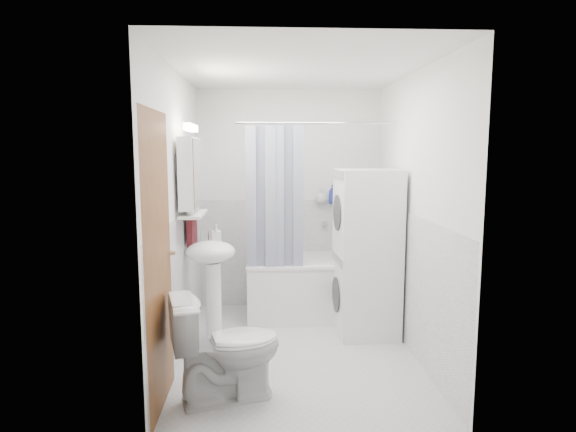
{
  "coord_description": "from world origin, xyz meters",
  "views": [
    {
      "loc": [
        -0.28,
        -4.02,
        1.73
      ],
      "look_at": [
        -0.07,
        0.15,
        1.17
      ],
      "focal_mm": 30.0,
      "sensor_mm": 36.0,
      "label": 1
    }
  ],
  "objects_px": {
    "bathtub": "(323,284)",
    "sink": "(211,268)",
    "washer_dryer": "(366,253)",
    "toilet": "(227,348)"
  },
  "relations": [
    {
      "from": "washer_dryer",
      "to": "toilet",
      "type": "xyz_separation_m",
      "value": [
        -1.23,
        -1.17,
        -0.41
      ]
    },
    {
      "from": "toilet",
      "to": "bathtub",
      "type": "bearing_deg",
      "value": -42.87
    },
    {
      "from": "bathtub",
      "to": "sink",
      "type": "bearing_deg",
      "value": -146.27
    },
    {
      "from": "sink",
      "to": "washer_dryer",
      "type": "xyz_separation_m",
      "value": [
        1.43,
        0.19,
        0.08
      ]
    },
    {
      "from": "bathtub",
      "to": "toilet",
      "type": "distance_m",
      "value": 1.94
    },
    {
      "from": "bathtub",
      "to": "toilet",
      "type": "xyz_separation_m",
      "value": [
        -0.89,
        -1.72,
        0.04
      ]
    },
    {
      "from": "sink",
      "to": "washer_dryer",
      "type": "relative_size",
      "value": 0.66
    },
    {
      "from": "washer_dryer",
      "to": "sink",
      "type": "bearing_deg",
      "value": -174.64
    },
    {
      "from": "bathtub",
      "to": "washer_dryer",
      "type": "distance_m",
      "value": 0.78
    },
    {
      "from": "bathtub",
      "to": "sink",
      "type": "relative_size",
      "value": 1.55
    }
  ]
}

